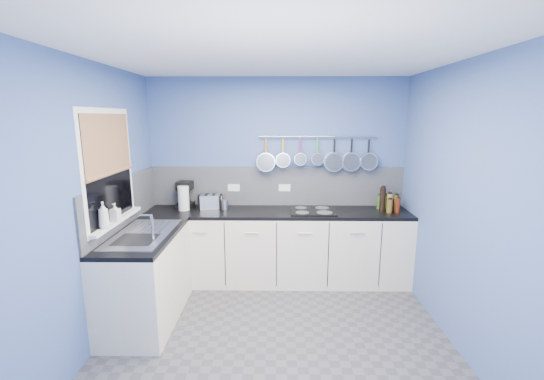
{
  "coord_description": "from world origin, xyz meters",
  "views": [
    {
      "loc": [
        0.0,
        -3.01,
        2.02
      ],
      "look_at": [
        -0.05,
        0.75,
        1.25
      ],
      "focal_mm": 23.67,
      "sensor_mm": 36.0,
      "label": 1
    }
  ],
  "objects_px": {
    "coffee_maker": "(185,195)",
    "hob": "(312,211)",
    "paper_towel": "(184,198)",
    "toaster": "(210,202)",
    "soap_bottle_b": "(115,212)",
    "canister": "(225,205)",
    "soap_bottle_a": "(103,215)"
  },
  "relations": [
    {
      "from": "soap_bottle_b",
      "to": "coffee_maker",
      "type": "xyz_separation_m",
      "value": [
        0.38,
        1.09,
        -0.07
      ]
    },
    {
      "from": "toaster",
      "to": "hob",
      "type": "relative_size",
      "value": 0.49
    },
    {
      "from": "soap_bottle_b",
      "to": "canister",
      "type": "xyz_separation_m",
      "value": [
        0.89,
        1.01,
        -0.18
      ]
    },
    {
      "from": "hob",
      "to": "toaster",
      "type": "bearing_deg",
      "value": 174.38
    },
    {
      "from": "hob",
      "to": "canister",
      "type": "bearing_deg",
      "value": 176.55
    },
    {
      "from": "soap_bottle_b",
      "to": "toaster",
      "type": "height_order",
      "value": "soap_bottle_b"
    },
    {
      "from": "soap_bottle_b",
      "to": "hob",
      "type": "height_order",
      "value": "soap_bottle_b"
    },
    {
      "from": "coffee_maker",
      "to": "toaster",
      "type": "height_order",
      "value": "coffee_maker"
    },
    {
      "from": "paper_towel",
      "to": "coffee_maker",
      "type": "relative_size",
      "value": 0.89
    },
    {
      "from": "soap_bottle_b",
      "to": "toaster",
      "type": "distance_m",
      "value": 1.29
    },
    {
      "from": "coffee_maker",
      "to": "hob",
      "type": "relative_size",
      "value": 0.61
    },
    {
      "from": "coffee_maker",
      "to": "canister",
      "type": "bearing_deg",
      "value": -1.43
    },
    {
      "from": "paper_towel",
      "to": "hob",
      "type": "bearing_deg",
      "value": -0.89
    },
    {
      "from": "canister",
      "to": "hob",
      "type": "xyz_separation_m",
      "value": [
        1.07,
        -0.06,
        -0.05
      ]
    },
    {
      "from": "hob",
      "to": "paper_towel",
      "type": "bearing_deg",
      "value": 179.11
    },
    {
      "from": "canister",
      "to": "paper_towel",
      "type": "bearing_deg",
      "value": -175.32
    },
    {
      "from": "toaster",
      "to": "hob",
      "type": "bearing_deg",
      "value": -20.69
    },
    {
      "from": "soap_bottle_a",
      "to": "canister",
      "type": "distance_m",
      "value": 1.54
    },
    {
      "from": "hob",
      "to": "coffee_maker",
      "type": "bearing_deg",
      "value": 174.98
    },
    {
      "from": "hob",
      "to": "soap_bottle_b",
      "type": "bearing_deg",
      "value": -154.27
    },
    {
      "from": "soap_bottle_a",
      "to": "paper_towel",
      "type": "distance_m",
      "value": 1.27
    },
    {
      "from": "soap_bottle_a",
      "to": "paper_towel",
      "type": "xyz_separation_m",
      "value": [
        0.4,
        1.2,
        -0.12
      ]
    },
    {
      "from": "paper_towel",
      "to": "toaster",
      "type": "height_order",
      "value": "paper_towel"
    },
    {
      "from": "soap_bottle_a",
      "to": "canister",
      "type": "bearing_deg",
      "value": 54.26
    },
    {
      "from": "soap_bottle_a",
      "to": "canister",
      "type": "height_order",
      "value": "soap_bottle_a"
    },
    {
      "from": "paper_towel",
      "to": "toaster",
      "type": "xyz_separation_m",
      "value": [
        0.31,
        0.1,
        -0.06
      ]
    },
    {
      "from": "canister",
      "to": "hob",
      "type": "bearing_deg",
      "value": -3.45
    },
    {
      "from": "soap_bottle_b",
      "to": "paper_towel",
      "type": "relative_size",
      "value": 0.58
    },
    {
      "from": "toaster",
      "to": "soap_bottle_a",
      "type": "bearing_deg",
      "value": -133.55
    },
    {
      "from": "coffee_maker",
      "to": "hob",
      "type": "bearing_deg",
      "value": 1.85
    },
    {
      "from": "paper_towel",
      "to": "canister",
      "type": "height_order",
      "value": "paper_towel"
    },
    {
      "from": "soap_bottle_b",
      "to": "soap_bottle_a",
      "type": "bearing_deg",
      "value": -90.0
    }
  ]
}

